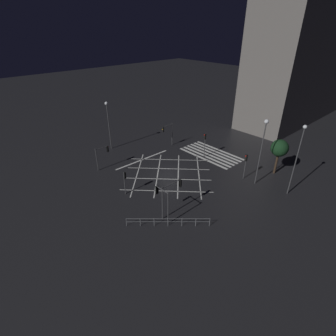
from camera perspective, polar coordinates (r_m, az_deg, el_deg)
name	(u,v)px	position (r m, az deg, el deg)	size (l,w,h in m)	color
ground_plane	(168,174)	(38.47, 0.00, -1.26)	(200.00, 200.00, 0.00)	black
road_markings	(195,160)	(42.67, 5.94, 1.84)	(15.26, 19.95, 0.01)	silver
office_building	(302,64)	(65.69, 27.14, 19.45)	(10.06, 31.19, 23.45)	slate
traffic_light_median_north	(125,178)	(33.37, -9.38, -2.21)	(0.36, 0.39, 3.24)	#424244
traffic_light_sw_cross	(246,162)	(37.45, 16.52, 1.34)	(0.36, 0.39, 3.85)	#424244
traffic_light_nw_main	(162,197)	(28.30, -1.39, -6.33)	(2.09, 0.36, 4.18)	#424244
traffic_light_ne_cross	(103,153)	(40.04, -13.93, 3.28)	(0.36, 2.23, 3.52)	#424244
traffic_light_nw_cross	(172,191)	(29.13, 0.98, -4.96)	(0.36, 2.97, 4.24)	#424244
traffic_light_se_cross	(167,131)	(45.78, -0.21, 8.09)	(0.36, 2.39, 4.12)	#424244
traffic_light_median_south	(205,140)	(42.49, 8.00, 5.97)	(0.36, 0.39, 4.13)	#424244
street_lamp_east	(299,151)	(34.78, 26.57, 3.41)	(0.46, 0.46, 9.35)	#424244
street_lamp_west	(108,115)	(45.27, -13.00, 11.14)	(0.55, 0.55, 8.27)	#424244
street_lamp_far	(263,139)	(35.27, 20.04, 6.04)	(0.56, 0.56, 9.17)	#424244
street_tree_near	(280,148)	(40.00, 23.11, 3.96)	(2.44, 2.44, 5.28)	#38281C
pedestrian_railing	(168,221)	(28.86, 0.00, -11.49)	(6.11, 6.74, 1.05)	gray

